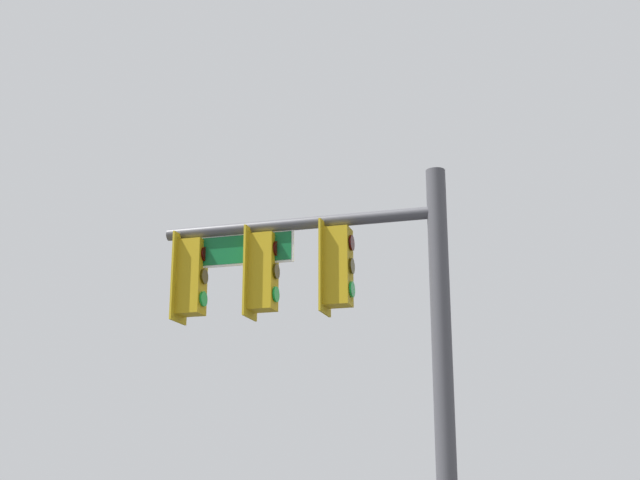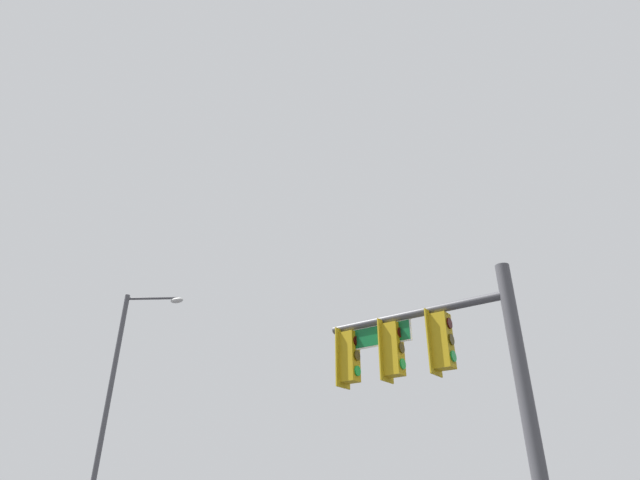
{
  "view_description": "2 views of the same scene",
  "coord_description": "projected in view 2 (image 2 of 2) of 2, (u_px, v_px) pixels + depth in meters",
  "views": [
    {
      "loc": [
        -4.32,
        6.61,
        1.52
      ],
      "look_at": [
        -3.56,
        -4.2,
        4.57
      ],
      "focal_mm": 50.0,
      "sensor_mm": 36.0,
      "label": 1
    },
    {
      "loc": [
        -5.49,
        4.56,
        1.84
      ],
      "look_at": [
        -0.94,
        -5.62,
        7.46
      ],
      "focal_mm": 28.0,
      "sensor_mm": 36.0,
      "label": 2
    }
  ],
  "objects": [
    {
      "name": "street_lamp",
      "position": [
        116.0,
        393.0,
        17.71
      ],
      "size": [
        2.21,
        0.95,
        8.65
      ],
      "color": "#4C4C51",
      "rests_on": "ground_plane"
    },
    {
      "name": "signal_pole_near",
      "position": [
        442.0,
        369.0,
        9.68
      ],
      "size": [
        4.06,
        1.21,
        5.77
      ],
      "color": "#47474C",
      "rests_on": "ground_plane"
    }
  ]
}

